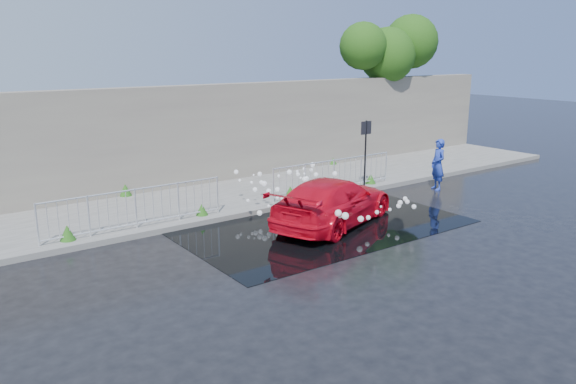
# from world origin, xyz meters

# --- Properties ---
(ground) EXTENTS (90.00, 90.00, 0.00)m
(ground) POSITION_xyz_m (0.00, 0.00, 0.00)
(ground) COLOR black
(ground) RESTS_ON ground
(pavement) EXTENTS (30.00, 4.00, 0.15)m
(pavement) POSITION_xyz_m (0.00, 5.00, 0.07)
(pavement) COLOR #5B5C58
(pavement) RESTS_ON ground
(curb) EXTENTS (30.00, 0.25, 0.16)m
(curb) POSITION_xyz_m (0.00, 3.00, 0.08)
(curb) COLOR #5B5C58
(curb) RESTS_ON ground
(retaining_wall) EXTENTS (30.00, 0.60, 3.50)m
(retaining_wall) POSITION_xyz_m (0.00, 7.20, 1.90)
(retaining_wall) COLOR #6E655D
(retaining_wall) RESTS_ON pavement
(puddle) EXTENTS (8.00, 5.00, 0.01)m
(puddle) POSITION_xyz_m (0.50, 1.00, 0.01)
(puddle) COLOR black
(puddle) RESTS_ON ground
(sign_post) EXTENTS (0.45, 0.06, 2.50)m
(sign_post) POSITION_xyz_m (4.20, 3.10, 1.72)
(sign_post) COLOR black
(sign_post) RESTS_ON ground
(tree) EXTENTS (5.25, 2.48, 6.43)m
(tree) POSITION_xyz_m (9.75, 7.41, 4.88)
(tree) COLOR #332114
(tree) RESTS_ON ground
(railing_left) EXTENTS (5.05, 0.05, 1.10)m
(railing_left) POSITION_xyz_m (-4.00, 3.35, 0.74)
(railing_left) COLOR silver
(railing_left) RESTS_ON pavement
(railing_right) EXTENTS (5.05, 0.05, 1.10)m
(railing_right) POSITION_xyz_m (3.00, 3.35, 0.74)
(railing_right) COLOR silver
(railing_right) RESTS_ON pavement
(weeds) EXTENTS (12.17, 3.93, 0.41)m
(weeds) POSITION_xyz_m (-0.42, 4.44, 0.34)
(weeds) COLOR #124412
(weeds) RESTS_ON pavement
(water_spray) EXTENTS (3.71, 5.63, 1.03)m
(water_spray) POSITION_xyz_m (0.87, 1.92, 0.73)
(water_spray) COLOR white
(water_spray) RESTS_ON ground
(red_car) EXTENTS (4.99, 3.39, 1.34)m
(red_car) POSITION_xyz_m (0.83, 0.84, 0.67)
(red_car) COLOR red
(red_car) RESTS_ON ground
(person) EXTENTS (0.64, 0.77, 1.81)m
(person) POSITION_xyz_m (6.50, 1.80, 0.91)
(person) COLOR #2138A8
(person) RESTS_ON ground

